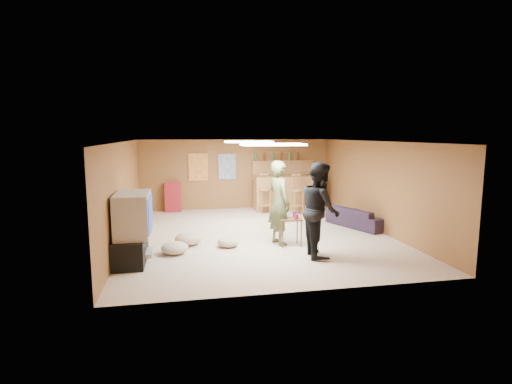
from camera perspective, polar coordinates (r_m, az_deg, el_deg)
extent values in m
plane|color=#C5AE96|center=(9.52, 0.23, -6.14)|extent=(7.00, 7.00, 0.00)
cube|color=silver|center=(9.22, 0.24, 7.22)|extent=(6.00, 7.00, 0.02)
cube|color=brown|center=(12.73, -2.83, 2.55)|extent=(6.00, 0.02, 2.20)
cube|color=brown|center=(5.96, 6.81, -4.10)|extent=(6.00, 0.02, 2.20)
cube|color=brown|center=(9.21, -18.40, -0.07)|extent=(0.02, 7.00, 2.20)
cube|color=brown|center=(10.31, 16.82, 0.85)|extent=(0.02, 7.00, 2.20)
cube|color=black|center=(7.89, -17.47, -7.71)|extent=(0.55, 1.30, 0.50)
cube|color=#B2B2B7|center=(7.89, -15.84, -8.39)|extent=(0.35, 0.50, 0.08)
cube|color=#B2B2B7|center=(7.73, -17.16, -3.06)|extent=(0.60, 1.10, 0.80)
cube|color=navy|center=(7.70, -14.87, -3.01)|extent=(0.02, 0.95, 0.65)
cube|color=#986737|center=(12.57, 4.33, -0.06)|extent=(2.00, 0.60, 1.10)
cube|color=#472E16|center=(12.26, 4.67, 2.31)|extent=(2.10, 0.12, 0.05)
cube|color=#986737|center=(12.90, 3.85, 4.40)|extent=(2.00, 0.18, 0.05)
cube|color=#986737|center=(12.94, 3.81, 3.08)|extent=(2.00, 0.14, 0.60)
cube|color=#BF3F26|center=(12.56, -8.25, 3.54)|extent=(0.60, 0.03, 0.85)
cube|color=#334C99|center=(12.63, -4.16, 3.63)|extent=(0.55, 0.03, 0.80)
cube|color=maroon|center=(12.49, -11.80, -0.73)|extent=(0.50, 0.26, 0.91)
cube|color=white|center=(7.75, 2.41, 6.79)|extent=(1.20, 0.60, 0.04)
cube|color=white|center=(10.40, -1.06, 7.18)|extent=(1.20, 0.60, 0.04)
imported|color=#4F5732|center=(8.58, 3.29, -1.54)|extent=(0.61, 0.76, 1.82)
imported|color=black|center=(7.84, 9.11, -2.47)|extent=(0.77, 0.95, 1.85)
imported|color=black|center=(10.62, 14.33, -3.50)|extent=(1.25, 1.84, 0.50)
cube|color=#472E16|center=(8.57, 4.90, -5.73)|extent=(0.48, 0.39, 0.60)
cylinder|color=#B30B32|center=(8.53, 4.05, -3.37)|extent=(0.09, 0.09, 0.10)
cylinder|color=#B30B32|center=(8.42, 5.74, -3.50)|extent=(0.10, 0.10, 0.12)
cylinder|color=navy|center=(8.64, 5.58, -3.22)|extent=(0.10, 0.10, 0.11)
ellipsoid|color=tan|center=(8.80, -9.63, -6.57)|extent=(0.71, 0.71, 0.26)
ellipsoid|color=tan|center=(8.54, -3.98, -7.15)|extent=(0.51, 0.51, 0.20)
ellipsoid|color=tan|center=(8.20, -11.53, -7.82)|extent=(0.54, 0.54, 0.24)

